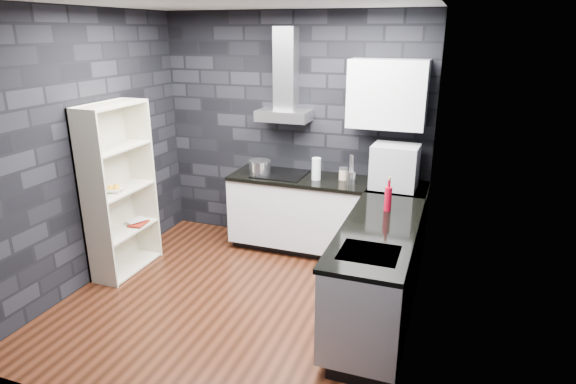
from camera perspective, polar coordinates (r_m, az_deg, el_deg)
The scene contains 28 objects.
ground at distance 4.80m, azimuth -5.90°, elevation -12.59°, with size 3.20×3.20×0.00m, color #411D10.
ceiling at distance 4.11m, azimuth -7.23°, elevation 21.58°, with size 3.20×3.20×0.00m, color silver.
wall_back at distance 5.72m, azimuth 0.67°, elevation 7.26°, with size 3.20×0.05×2.70m, color black.
wall_front at distance 2.97m, azimuth -20.33°, elevation -4.92°, with size 3.20×0.05×2.70m, color black.
wall_left at distance 5.17m, azimuth -22.97°, elevation 4.54°, with size 0.05×3.20×2.70m, color black.
wall_right at distance 3.85m, azimuth 15.80°, elevation 0.88°, with size 0.05×3.20×2.70m, color black.
toekick_back at distance 5.73m, azimuth 4.44°, elevation -6.50°, with size 2.18×0.50×0.10m, color black.
toekick_right at distance 4.52m, azimuth 10.72°, elevation -14.25°, with size 0.50×1.78×0.10m, color black.
counter_back_cab at distance 5.53m, azimuth 4.44°, elevation -2.63°, with size 2.20×0.60×0.76m, color silver.
counter_right_cab at distance 4.31m, azimuth 10.53°, elevation -9.36°, with size 0.60×1.80×0.76m, color silver.
counter_back_top at distance 5.39m, azimuth 4.52°, elevation 1.31°, with size 2.20×0.62×0.04m, color black.
counter_right_top at distance 4.14m, azimuth 10.72°, elevation -4.44°, with size 0.62×1.80×0.04m, color black.
counter_corner_top at distance 5.26m, azimuth 12.98°, elevation 0.43°, with size 0.62×0.62×0.04m, color black.
hood_body at distance 5.52m, azimuth -0.49°, elevation 9.05°, with size 0.60×0.34×0.12m, color #ADACB1.
hood_chimney at distance 5.52m, azimuth -0.25°, elevation 14.39°, with size 0.24×0.20×0.90m, color #ADACB1.
upper_cabinet at distance 5.19m, azimuth 11.72°, elevation 11.30°, with size 0.80×0.35×0.70m, color silver.
cooktop at distance 5.55m, azimuth -0.93°, elevation 2.16°, with size 0.58×0.50×0.01m, color black.
sink_rim at distance 3.68m, azimuth 9.59°, elevation -7.15°, with size 0.44×0.40×0.01m, color #ADACB1.
pot at distance 5.53m, azimuth -3.35°, elevation 2.90°, with size 0.24×0.24×0.14m, color silver.
glass_vase at distance 5.33m, azimuth 3.37°, elevation 2.75°, with size 0.10×0.10×0.25m, color silver.
storage_jar at distance 5.38m, azimuth 6.58°, elevation 2.10°, with size 0.10×0.10×0.12m, color tan.
utensil_crock at distance 5.25m, azimuth 7.45°, elevation 1.71°, with size 0.10×0.10×0.13m, color silver.
appliance_garage at distance 5.14m, azimuth 12.53°, elevation 2.90°, with size 0.47×0.36×0.47m, color #A2A3A9.
red_bottle at distance 4.49m, azimuth 11.77°, elevation -0.81°, with size 0.07×0.07×0.23m, color #9F071C.
bookshelf at distance 5.29m, azimuth -19.35°, elevation 0.19°, with size 0.34×0.80×1.80m, color beige.
fruit_bowl at distance 5.23m, azimuth -19.89°, elevation 0.33°, with size 0.22×0.22×0.05m, color white.
book_red at distance 5.51m, azimuth -18.09°, elevation -2.57°, with size 0.16×0.02×0.22m, color maroon.
book_second at distance 5.57m, azimuth -18.00°, elevation -2.11°, with size 0.15×0.02×0.20m, color #B2B2B2.
Camera 1 is at (1.83, -3.68, 2.48)m, focal length 30.00 mm.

